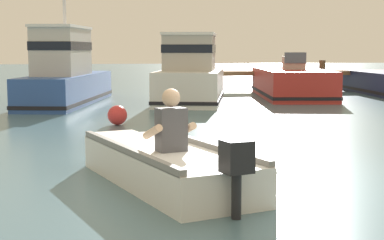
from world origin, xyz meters
name	(u,v)px	position (x,y,z in m)	size (l,w,h in m)	color
ground_plane	(265,179)	(0.00, 0.00, 0.00)	(120.00, 120.00, 0.00)	slate
wooden_dock	(368,72)	(8.83, 15.49, 0.71)	(14.21, 1.64, 1.37)	brown
rowboat_with_person	(164,164)	(-1.31, -0.06, 0.25)	(1.99, 3.66, 1.19)	white
moored_boat_blue	(66,76)	(-3.01, 10.97, 0.86)	(2.81, 6.25, 4.74)	#2D519E
moored_boat_white	(191,77)	(0.78, 10.91, 0.80)	(3.03, 5.24, 2.14)	white
moored_boat_red	(291,84)	(4.55, 12.47, 0.46)	(2.94, 5.93, 1.54)	#B72D28
mooring_buoy	(117,115)	(-1.67, 5.76, 0.21)	(0.43, 0.43, 0.43)	red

